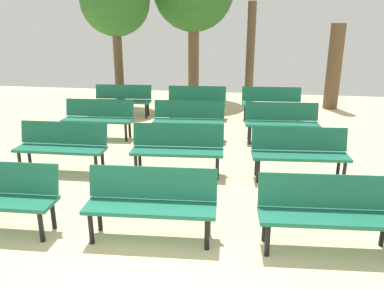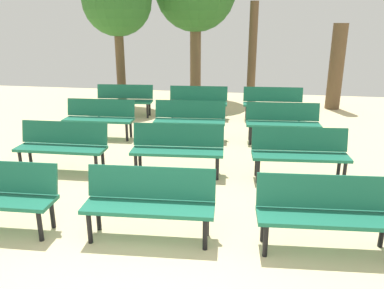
{
  "view_description": "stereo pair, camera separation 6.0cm",
  "coord_description": "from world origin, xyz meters",
  "px_view_note": "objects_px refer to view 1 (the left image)",
  "views": [
    {
      "loc": [
        1.04,
        -2.52,
        2.58
      ],
      "look_at": [
        0.0,
        3.7,
        0.55
      ],
      "focal_mm": 35.84,
      "sensor_mm": 36.0,
      "label": 1
    },
    {
      "loc": [
        1.1,
        -2.51,
        2.58
      ],
      "look_at": [
        0.0,
        3.7,
        0.55
      ],
      "focal_mm": 35.84,
      "sensor_mm": 36.0,
      "label": 2
    }
  ],
  "objects_px": {
    "tree_1": "(334,67)",
    "bench_r1_c1": "(178,146)",
    "bench_r3_c0": "(123,98)",
    "tree_2": "(250,53)",
    "bench_r0_c2": "(328,209)",
    "bench_r1_c2": "(300,150)",
    "bench_r2_c2": "(282,120)",
    "tree_3": "(115,2)",
    "bench_r1_c0": "(62,144)",
    "bench_r3_c1": "(197,100)",
    "bench_r3_c2": "(271,101)",
    "bench_r2_c1": "(189,118)",
    "bench_r0_c1": "(151,200)",
    "bench_r2_c0": "(98,116)"
  },
  "relations": [
    {
      "from": "bench_r1_c0",
      "to": "bench_r2_c0",
      "type": "bearing_deg",
      "value": 92.6
    },
    {
      "from": "bench_r0_c2",
      "to": "bench_r1_c1",
      "type": "xyz_separation_m",
      "value": [
        -2.19,
        2.01,
        0.0
      ]
    },
    {
      "from": "bench_r2_c1",
      "to": "tree_1",
      "type": "distance_m",
      "value": 5.53
    },
    {
      "from": "bench_r0_c1",
      "to": "bench_r2_c0",
      "type": "distance_m",
      "value": 4.64
    },
    {
      "from": "bench_r1_c0",
      "to": "bench_r3_c2",
      "type": "xyz_separation_m",
      "value": [
        3.8,
        4.51,
        0.0
      ]
    },
    {
      "from": "bench_r0_c1",
      "to": "bench_r2_c2",
      "type": "xyz_separation_m",
      "value": [
        1.8,
        4.32,
        0.0
      ]
    },
    {
      "from": "bench_r0_c2",
      "to": "bench_r1_c2",
      "type": "distance_m",
      "value": 2.13
    },
    {
      "from": "bench_r1_c2",
      "to": "tree_3",
      "type": "distance_m",
      "value": 7.66
    },
    {
      "from": "bench_r3_c0",
      "to": "tree_3",
      "type": "height_order",
      "value": "tree_3"
    },
    {
      "from": "bench_r1_c0",
      "to": "tree_3",
      "type": "relative_size",
      "value": 0.39
    },
    {
      "from": "bench_r2_c0",
      "to": "tree_3",
      "type": "distance_m",
      "value": 4.35
    },
    {
      "from": "bench_r2_c1",
      "to": "tree_3",
      "type": "bearing_deg",
      "value": 126.15
    },
    {
      "from": "bench_r1_c1",
      "to": "bench_r2_c1",
      "type": "height_order",
      "value": "same"
    },
    {
      "from": "bench_r0_c2",
      "to": "tree_2",
      "type": "height_order",
      "value": "tree_2"
    },
    {
      "from": "bench_r3_c2",
      "to": "bench_r1_c0",
      "type": "bearing_deg",
      "value": -133.89
    },
    {
      "from": "bench_r0_c1",
      "to": "bench_r3_c1",
      "type": "distance_m",
      "value": 6.25
    },
    {
      "from": "tree_1",
      "to": "tree_3",
      "type": "height_order",
      "value": "tree_3"
    },
    {
      "from": "bench_r0_c1",
      "to": "tree_3",
      "type": "xyz_separation_m",
      "value": [
        -3.03,
        7.4,
        2.62
      ]
    },
    {
      "from": "bench_r2_c1",
      "to": "tree_1",
      "type": "relative_size",
      "value": 0.64
    },
    {
      "from": "bench_r1_c1",
      "to": "tree_3",
      "type": "bearing_deg",
      "value": 114.19
    },
    {
      "from": "bench_r1_c0",
      "to": "bench_r1_c2",
      "type": "bearing_deg",
      "value": 2.06
    },
    {
      "from": "bench_r0_c2",
      "to": "bench_r1_c2",
      "type": "height_order",
      "value": "same"
    },
    {
      "from": "bench_r1_c2",
      "to": "bench_r2_c1",
      "type": "relative_size",
      "value": 1.0
    },
    {
      "from": "bench_r3_c2",
      "to": "tree_1",
      "type": "bearing_deg",
      "value": 39.4
    },
    {
      "from": "bench_r0_c1",
      "to": "tree_1",
      "type": "relative_size",
      "value": 0.64
    },
    {
      "from": "bench_r0_c1",
      "to": "bench_r2_c2",
      "type": "height_order",
      "value": "same"
    },
    {
      "from": "bench_r1_c1",
      "to": "bench_r1_c0",
      "type": "bearing_deg",
      "value": -179.2
    },
    {
      "from": "bench_r1_c0",
      "to": "bench_r2_c1",
      "type": "height_order",
      "value": "same"
    },
    {
      "from": "bench_r0_c2",
      "to": "tree_3",
      "type": "relative_size",
      "value": 0.39
    },
    {
      "from": "bench_r0_c2",
      "to": "bench_r2_c0",
      "type": "xyz_separation_m",
      "value": [
        -4.44,
        3.9,
        0.0
      ]
    },
    {
      "from": "bench_r3_c1",
      "to": "tree_2",
      "type": "relative_size",
      "value": 0.51
    },
    {
      "from": "bench_r3_c2",
      "to": "bench_r3_c1",
      "type": "bearing_deg",
      "value": -178.84
    },
    {
      "from": "bench_r0_c2",
      "to": "bench_r3_c1",
      "type": "distance_m",
      "value": 6.63
    },
    {
      "from": "bench_r1_c0",
      "to": "bench_r3_c1",
      "type": "height_order",
      "value": "same"
    },
    {
      "from": "bench_r2_c1",
      "to": "bench_r2_c2",
      "type": "distance_m",
      "value": 2.07
    },
    {
      "from": "bench_r3_c0",
      "to": "tree_1",
      "type": "xyz_separation_m",
      "value": [
        6.01,
        2.03,
        0.77
      ]
    },
    {
      "from": "bench_r1_c2",
      "to": "bench_r3_c2",
      "type": "height_order",
      "value": "same"
    },
    {
      "from": "tree_1",
      "to": "bench_r1_c1",
      "type": "bearing_deg",
      "value": -120.76
    },
    {
      "from": "tree_2",
      "to": "tree_3",
      "type": "bearing_deg",
      "value": -158.67
    },
    {
      "from": "bench_r1_c0",
      "to": "bench_r2_c1",
      "type": "relative_size",
      "value": 0.99
    },
    {
      "from": "bench_r2_c0",
      "to": "bench_r3_c2",
      "type": "distance_m",
      "value": 4.66
    },
    {
      "from": "bench_r0_c1",
      "to": "bench_r1_c1",
      "type": "height_order",
      "value": "same"
    },
    {
      "from": "bench_r1_c0",
      "to": "bench_r1_c1",
      "type": "bearing_deg",
      "value": 3.25
    },
    {
      "from": "bench_r1_c0",
      "to": "bench_r2_c1",
      "type": "distance_m",
      "value": 2.98
    },
    {
      "from": "bench_r1_c1",
      "to": "tree_2",
      "type": "distance_m",
      "value": 7.01
    },
    {
      "from": "bench_r3_c0",
      "to": "tree_2",
      "type": "height_order",
      "value": "tree_2"
    },
    {
      "from": "bench_r2_c0",
      "to": "bench_r2_c1",
      "type": "xyz_separation_m",
      "value": [
        2.08,
        0.2,
        0.0
      ]
    },
    {
      "from": "bench_r1_c2",
      "to": "bench_r2_c2",
      "type": "distance_m",
      "value": 2.1
    },
    {
      "from": "bench_r3_c0",
      "to": "tree_3",
      "type": "xyz_separation_m",
      "value": [
        -0.53,
        1.26,
        2.62
      ]
    },
    {
      "from": "bench_r1_c1",
      "to": "bench_r2_c2",
      "type": "height_order",
      "value": "same"
    }
  ]
}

